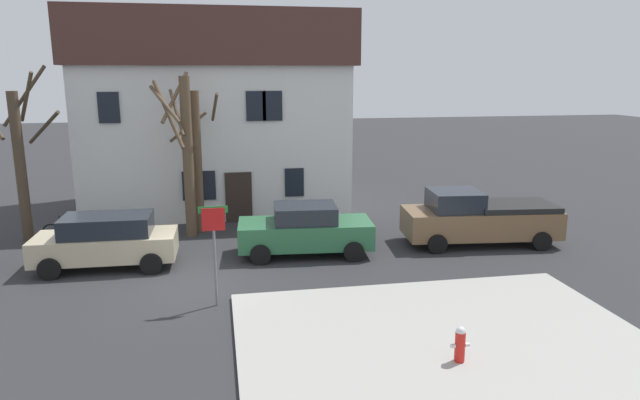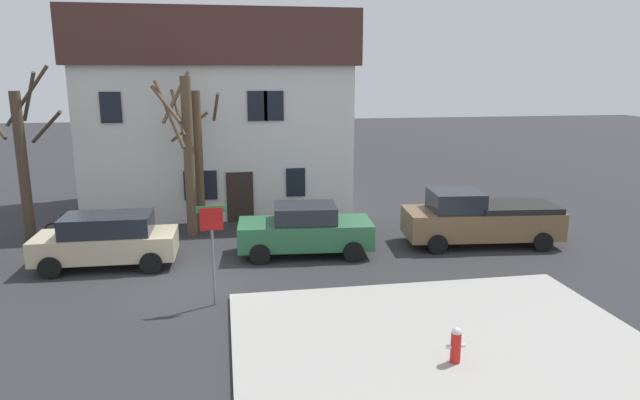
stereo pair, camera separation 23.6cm
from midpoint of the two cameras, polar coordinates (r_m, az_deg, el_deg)
The scene contains 12 objects.
ground_plane at distance 17.40m, azimuth -12.37°, elevation -8.22°, with size 120.00×120.00×0.00m, color #2D2D30.
sidewalk_slab at distance 13.21m, azimuth 13.79°, elevation -15.02°, with size 9.55×8.57×0.12m, color #A8A59E.
building_main at distance 26.67m, azimuth -9.94°, elevation 8.85°, with size 11.79×7.01×8.65m.
tree_bare_near at distance 23.40m, azimuth -27.39°, elevation 3.84°, with size 2.79×2.79×6.40m.
tree_bare_mid at distance 21.69m, azimuth -12.93°, elevation 4.75°, with size 1.47×2.21×6.17m.
tree_bare_far at distance 22.28m, azimuth -11.84°, elevation 4.21°, with size 1.94×2.03×5.51m.
car_beige_wagon at distance 19.39m, azimuth -20.31°, elevation -3.77°, with size 4.41×2.07×1.72m.
car_green_sedan at distance 19.42m, azimuth -1.17°, elevation -2.99°, with size 4.66×2.41×1.75m.
pickup_truck_brown at distance 21.36m, azimuth 16.07°, elevation -1.79°, with size 5.67×2.66×1.99m.
fire_hydrant at distance 12.69m, azimuth 14.02°, elevation -13.88°, with size 0.42×0.22×0.78m.
street_sign_pole at distance 15.15m, azimuth -10.35°, elevation -3.63°, with size 0.76×0.07×2.74m.
bicycle_leaning at distance 22.92m, azimuth -23.78°, elevation -2.96°, with size 1.73×0.38×1.03m.
Camera 2 is at (1.08, -16.28, 6.12)m, focal length 31.85 mm.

